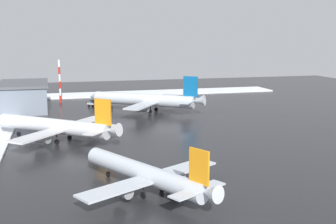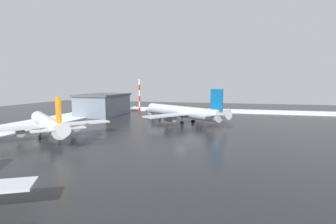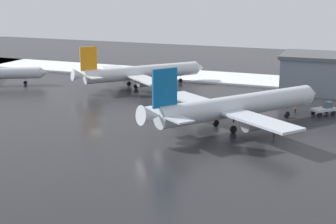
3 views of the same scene
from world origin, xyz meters
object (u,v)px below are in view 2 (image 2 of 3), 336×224
airplane_parked_portside (48,123)px  ground_crew_beside_wing (195,118)px  antenna_mast (139,96)px  airplane_foreground_jet (183,112)px  pushback_tug (153,114)px  ground_crew_mid_apron (149,116)px  cargo_hangar (104,104)px

airplane_parked_portside → ground_crew_beside_wing: airplane_parked_portside is taller
antenna_mast → airplane_foreground_jet: bearing=44.1°
pushback_tug → ground_crew_mid_apron: (5.37, 0.12, -0.31)m
pushback_tug → cargo_hangar: bearing=42.6°
ground_crew_beside_wing → airplane_parked_portside: bearing=-38.3°
pushback_tug → ground_crew_mid_apron: size_ratio=2.83×
ground_crew_mid_apron → cargo_hangar: 23.08m
antenna_mast → ground_crew_beside_wing: bearing=56.3°
ground_crew_mid_apron → cargo_hangar: size_ratio=0.07×
airplane_parked_portside → ground_crew_beside_wing: size_ratio=16.75×
airplane_parked_portside → ground_crew_beside_wing: 48.73m
airplane_foreground_jet → ground_crew_mid_apron: airplane_foreground_jet is taller
airplane_foreground_jet → airplane_parked_portside: (30.87, -27.27, -0.39)m
airplane_foreground_jet → ground_crew_beside_wing: 8.37m
airplane_foreground_jet → airplane_parked_portside: airplane_foreground_jet is taller
ground_crew_beside_wing → airplane_foreground_jet: bearing=-21.7°
airplane_parked_portside → ground_crew_beside_wing: (-38.18, 30.18, -2.46)m
pushback_tug → antenna_mast: bearing=-6.2°
antenna_mast → cargo_hangar: bearing=-42.7°
antenna_mast → cargo_hangar: (12.21, -11.29, -3.12)m
ground_crew_mid_apron → ground_crew_beside_wing: same height
ground_crew_mid_apron → cargo_hangar: bearing=-171.0°
cargo_hangar → airplane_parked_portside: bearing=10.7°
airplane_foreground_jet → ground_crew_mid_apron: 17.01m
cargo_hangar → airplane_foreground_jet: bearing=67.9°
pushback_tug → ground_crew_beside_wing: size_ratio=2.83×
pushback_tug → cargo_hangar: 22.14m
pushback_tug → ground_crew_mid_apron: bearing=135.4°
ground_crew_beside_wing → antenna_mast: size_ratio=0.11×
airplane_foreground_jet → pushback_tug: (-13.44, -14.83, -2.54)m
pushback_tug → ground_crew_beside_wing: 18.78m
ground_crew_mid_apron → ground_crew_beside_wing: bearing=21.7°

